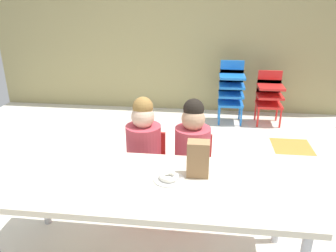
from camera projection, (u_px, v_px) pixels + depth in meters
name	position (u px, v px, depth m)	size (l,w,h in m)	color
ground_plane	(156.00, 211.00, 2.65)	(5.46, 5.11, 0.02)	silver
back_wall	(183.00, 11.00, 4.50)	(5.46, 0.10, 2.75)	tan
craft_table	(148.00, 189.00, 1.94)	(1.82, 0.70, 0.60)	beige
seated_child_near_camera	(144.00, 145.00, 2.49)	(0.32, 0.32, 0.92)	red
seated_child_middle_seat	(192.00, 147.00, 2.45)	(0.32, 0.31, 0.92)	red
kid_chair_blue_stack	(231.00, 88.00, 4.33)	(0.32, 0.30, 0.80)	blue
kid_chair_red_stack	(269.00, 94.00, 4.30)	(0.32, 0.30, 0.68)	red
paper_bag_brown	(198.00, 159.00, 1.95)	(0.13, 0.09, 0.22)	#9E754C
paper_plate_near_edge	(169.00, 179.00, 1.94)	(0.18, 0.18, 0.01)	white
donut_powdered_on_plate	(169.00, 176.00, 1.93)	(0.12, 0.12, 0.03)	white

